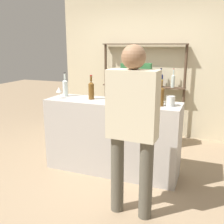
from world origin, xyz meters
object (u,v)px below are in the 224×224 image
Objects in this scene: wine_glass at (59,90)px; ice_bucket at (119,95)px; counter_bottle_1 at (161,96)px; customer_right at (132,121)px; counter_bottle_4 at (137,95)px; counter_bottle_3 at (65,87)px; server_behind_counter at (136,93)px; counter_bottle_2 at (157,93)px; cork_jar at (170,101)px; counter_bottle_0 at (91,90)px.

wine_glass is 0.65× the size of ice_bucket.
ice_bucket is (0.87, 0.08, -0.02)m from wine_glass.
customer_right is (-0.13, -0.80, -0.12)m from counter_bottle_1.
counter_bottle_1 reaches higher than counter_bottle_4.
server_behind_counter is at bearing 43.18° from counter_bottle_3.
counter_bottle_4 is at bearing -143.74° from counter_bottle_2.
counter_bottle_3 is 0.17m from wine_glass.
counter_bottle_4 is (1.14, -0.16, -0.01)m from counter_bottle_3.
ice_bucket is at bearing 30.20° from customer_right.
counter_bottle_3 is at bearing 88.61° from wine_glass.
cork_jar is 0.88m from customer_right.
counter_bottle_4 is 1.01m from server_behind_counter.
counter_bottle_1 is 2.63× the size of cork_jar.
counter_bottle_3 is 2.22× the size of wine_glass.
wine_glass is (-0.46, -0.10, -0.02)m from counter_bottle_0.
customer_right reaches higher than counter_bottle_3.
counter_bottle_0 reaches higher than wine_glass.
server_behind_counter is at bearing 122.28° from counter_bottle_2.
counter_bottle_4 is 0.28m from ice_bucket.
wine_glass is 0.09× the size of customer_right.
wine_glass is at bearing -172.74° from counter_bottle_2.
counter_bottle_0 is 0.97m from server_behind_counter.
counter_bottle_0 is 0.97× the size of counter_bottle_3.
cork_jar is at bearing -27.69° from counter_bottle_2.
wine_glass is 1.53m from customer_right.
wine_glass is at bearing -47.07° from server_behind_counter.
ice_bucket is at bearing -4.60° from server_behind_counter.
wine_glass is (-1.45, -0.03, -0.01)m from counter_bottle_1.
counter_bottle_1 reaches higher than wine_glass.
counter_bottle_0 is 1.24m from customer_right.
server_behind_counter is 1.80m from customer_right.
server_behind_counter reaches higher than counter_bottle_4.
counter_bottle_3 is (-0.45, 0.06, 0.00)m from counter_bottle_0.
counter_bottle_2 is 0.96m from customer_right.
wine_glass is 1.25× the size of cork_jar.
server_behind_counter is (-0.28, 0.96, -0.16)m from counter_bottle_4.
counter_bottle_2 is at bearing 7.26° from wine_glass.
counter_bottle_0 is 0.42m from ice_bucket.
counter_bottle_1 is 0.14m from cork_jar.
customer_right reaches higher than server_behind_counter.
server_behind_counter is (-0.50, 0.80, -0.16)m from counter_bottle_2.
ice_bucket is 0.91m from server_behind_counter.
counter_bottle_0 reaches higher than counter_bottle_2.
counter_bottle_0 is 1.05× the size of counter_bottle_4.
customer_right is at bearing -92.76° from counter_bottle_2.
cork_jar is (1.10, -0.03, -0.07)m from counter_bottle_0.
customer_right is (-0.05, -0.95, -0.12)m from counter_bottle_2.
wine_glass is at bearing -177.31° from cork_jar.
counter_bottle_4 is 0.81m from customer_right.
counter_bottle_0 is 0.19× the size of customer_right.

